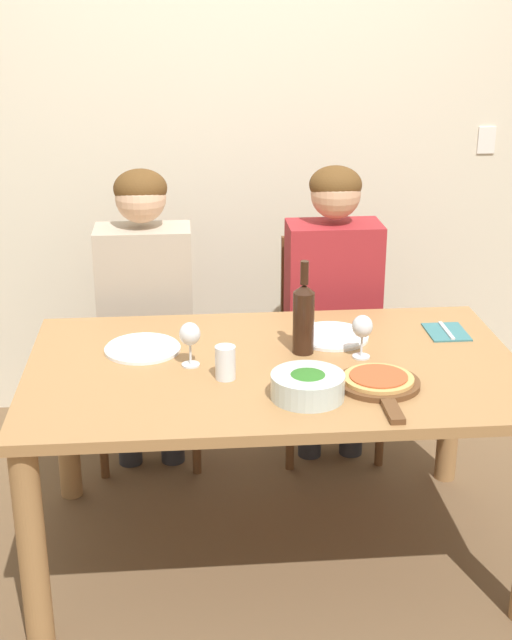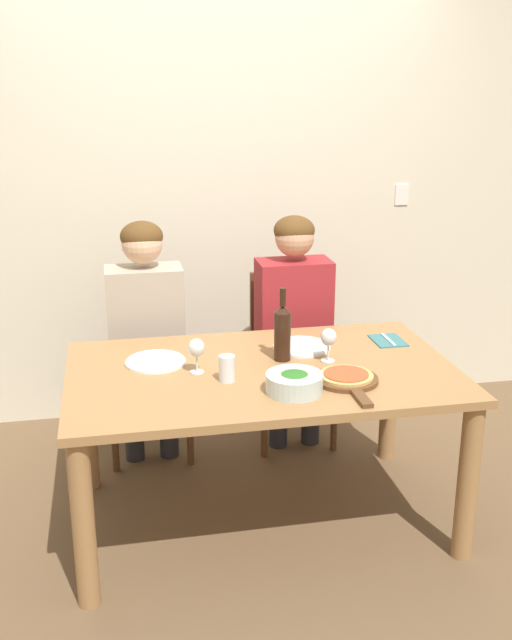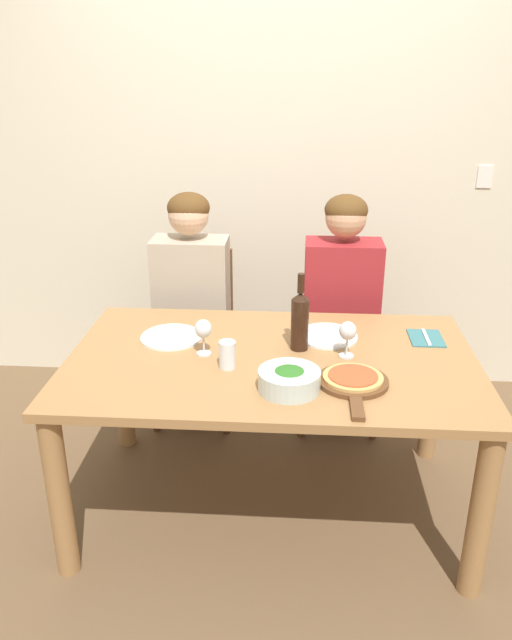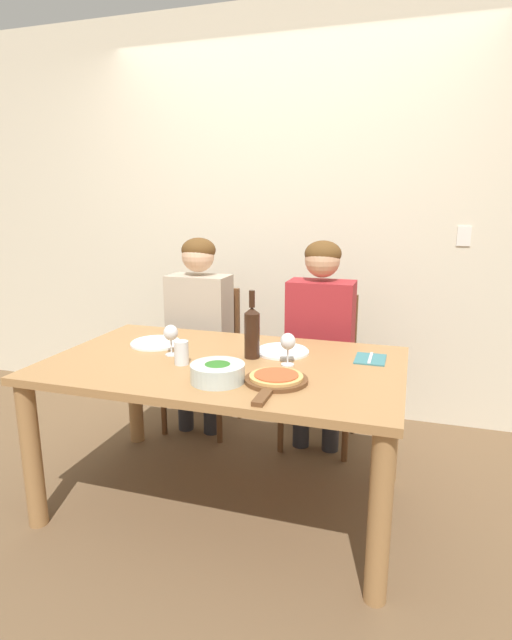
{
  "view_description": "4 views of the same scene",
  "coord_description": "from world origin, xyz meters",
  "px_view_note": "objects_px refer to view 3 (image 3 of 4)",
  "views": [
    {
      "loc": [
        -0.3,
        -2.7,
        1.9
      ],
      "look_at": [
        -0.06,
        -0.03,
        0.9
      ],
      "focal_mm": 50.0,
      "sensor_mm": 36.0,
      "label": 1
    },
    {
      "loc": [
        -0.61,
        -2.89,
        1.91
      ],
      "look_at": [
        -0.0,
        0.12,
        0.91
      ],
      "focal_mm": 42.0,
      "sensor_mm": 36.0,
      "label": 2
    },
    {
      "loc": [
        0.09,
        -2.26,
        1.82
      ],
      "look_at": [
        -0.08,
        0.17,
        0.82
      ],
      "focal_mm": 35.0,
      "sensor_mm": 36.0,
      "label": 3
    },
    {
      "loc": [
        0.81,
        -2.08,
        1.45
      ],
      "look_at": [
        0.11,
        0.16,
        0.9
      ],
      "focal_mm": 28.0,
      "sensor_mm": 36.0,
      "label": 4
    }
  ],
  "objects_px": {
    "person_woman": "(191,289)",
    "water_tumbler": "(227,355)",
    "fork_on_napkin": "(426,338)",
    "wine_glass_left": "(203,330)",
    "wine_glass_right": "(348,333)",
    "chair_right": "(338,330)",
    "person_man": "(342,293)",
    "broccoli_bowl": "(289,380)",
    "wine_bottle": "(300,320)",
    "dinner_plate_left": "(171,337)",
    "dinner_plate_right": "(327,336)",
    "chair_left": "(196,327)",
    "pizza_on_board": "(353,381)"
  },
  "relations": [
    {
      "from": "broccoli_bowl",
      "to": "wine_glass_right",
      "type": "relative_size",
      "value": 1.5
    },
    {
      "from": "person_woman",
      "to": "water_tumbler",
      "type": "relative_size",
      "value": 11.34
    },
    {
      "from": "fork_on_napkin",
      "to": "person_woman",
      "type": "bearing_deg",
      "value": 155.89
    },
    {
      "from": "wine_bottle",
      "to": "wine_glass_left",
      "type": "bearing_deg",
      "value": -168.34
    },
    {
      "from": "water_tumbler",
      "to": "fork_on_napkin",
      "type": "xyz_separation_m",
      "value": [
        0.82,
        0.33,
        -0.05
      ]
    },
    {
      "from": "person_woman",
      "to": "broccoli_bowl",
      "type": "xyz_separation_m",
      "value": [
        0.52,
        -0.98,
        0.02
      ]
    },
    {
      "from": "dinner_plate_left",
      "to": "pizza_on_board",
      "type": "xyz_separation_m",
      "value": [
        0.75,
        -0.36,
        0.01
      ]
    },
    {
      "from": "broccoli_bowl",
      "to": "pizza_on_board",
      "type": "distance_m",
      "value": 0.24
    },
    {
      "from": "person_woman",
      "to": "dinner_plate_right",
      "type": "distance_m",
      "value": 0.85
    },
    {
      "from": "wine_bottle",
      "to": "pizza_on_board",
      "type": "relative_size",
      "value": 0.81
    },
    {
      "from": "broccoli_bowl",
      "to": "fork_on_napkin",
      "type": "bearing_deg",
      "value": 40.39
    },
    {
      "from": "chair_right",
      "to": "dinner_plate_right",
      "type": "bearing_deg",
      "value": -98.56
    },
    {
      "from": "dinner_plate_left",
      "to": "wine_glass_right",
      "type": "distance_m",
      "value": 0.75
    },
    {
      "from": "broccoli_bowl",
      "to": "wine_glass_right",
      "type": "distance_m",
      "value": 0.38
    },
    {
      "from": "chair_left",
      "to": "wine_bottle",
      "type": "bearing_deg",
      "value": -52.94
    },
    {
      "from": "dinner_plate_right",
      "to": "dinner_plate_left",
      "type": "bearing_deg",
      "value": -175.15
    },
    {
      "from": "wine_glass_right",
      "to": "water_tumbler",
      "type": "distance_m",
      "value": 0.49
    },
    {
      "from": "dinner_plate_right",
      "to": "wine_glass_right",
      "type": "xyz_separation_m",
      "value": [
        0.07,
        -0.18,
        0.1
      ]
    },
    {
      "from": "pizza_on_board",
      "to": "dinner_plate_left",
      "type": "bearing_deg",
      "value": 154.07
    },
    {
      "from": "wine_glass_left",
      "to": "water_tumbler",
      "type": "distance_m",
      "value": 0.16
    },
    {
      "from": "chair_left",
      "to": "wine_glass_left",
      "type": "bearing_deg",
      "value": -78.15
    },
    {
      "from": "broccoli_bowl",
      "to": "wine_glass_left",
      "type": "bearing_deg",
      "value": 141.95
    },
    {
      "from": "chair_left",
      "to": "pizza_on_board",
      "type": "xyz_separation_m",
      "value": [
        0.76,
        -1.04,
        0.24
      ]
    },
    {
      "from": "broccoli_bowl",
      "to": "person_man",
      "type": "bearing_deg",
      "value": 75.89
    },
    {
      "from": "person_man",
      "to": "broccoli_bowl",
      "type": "bearing_deg",
      "value": -104.11
    },
    {
      "from": "person_woman",
      "to": "chair_left",
      "type": "bearing_deg",
      "value": 90.0
    },
    {
      "from": "pizza_on_board",
      "to": "broccoli_bowl",
      "type": "bearing_deg",
      "value": -166.99
    },
    {
      "from": "person_woman",
      "to": "broccoli_bowl",
      "type": "bearing_deg",
      "value": -62.05
    },
    {
      "from": "chair_right",
      "to": "wine_glass_right",
      "type": "xyz_separation_m",
      "value": [
        -0.02,
        -0.8,
        0.33
      ]
    },
    {
      "from": "person_woman",
      "to": "broccoli_bowl",
      "type": "distance_m",
      "value": 1.11
    },
    {
      "from": "wine_bottle",
      "to": "dinner_plate_left",
      "type": "xyz_separation_m",
      "value": [
        -0.55,
        0.06,
        -0.12
      ]
    },
    {
      "from": "chair_right",
      "to": "person_man",
      "type": "distance_m",
      "value": 0.27
    },
    {
      "from": "dinner_plate_right",
      "to": "fork_on_napkin",
      "type": "height_order",
      "value": "dinner_plate_right"
    },
    {
      "from": "dinner_plate_left",
      "to": "water_tumbler",
      "type": "bearing_deg",
      "value": -43.21
    },
    {
      "from": "chair_left",
      "to": "fork_on_napkin",
      "type": "bearing_deg",
      "value": -28.6
    },
    {
      "from": "person_woman",
      "to": "wine_glass_right",
      "type": "height_order",
      "value": "person_woman"
    },
    {
      "from": "dinner_plate_left",
      "to": "pizza_on_board",
      "type": "distance_m",
      "value": 0.83
    },
    {
      "from": "person_woman",
      "to": "fork_on_napkin",
      "type": "xyz_separation_m",
      "value": [
        1.1,
        -0.49,
        -0.02
      ]
    },
    {
      "from": "person_woman",
      "to": "person_man",
      "type": "distance_m",
      "value": 0.77
    },
    {
      "from": "person_man",
      "to": "dinner_plate_left",
      "type": "height_order",
      "value": "person_man"
    },
    {
      "from": "wine_glass_left",
      "to": "fork_on_napkin",
      "type": "height_order",
      "value": "wine_glass_left"
    },
    {
      "from": "person_man",
      "to": "wine_glass_left",
      "type": "xyz_separation_m",
      "value": [
        -0.6,
        -0.71,
        0.08
      ]
    },
    {
      "from": "dinner_plate_right",
      "to": "water_tumbler",
      "type": "distance_m",
      "value": 0.51
    },
    {
      "from": "dinner_plate_left",
      "to": "dinner_plate_right",
      "type": "xyz_separation_m",
      "value": [
        0.67,
        0.06,
        0.0
      ]
    },
    {
      "from": "dinner_plate_right",
      "to": "water_tumbler",
      "type": "height_order",
      "value": "water_tumbler"
    },
    {
      "from": "wine_bottle",
      "to": "fork_on_napkin",
      "type": "height_order",
      "value": "wine_bottle"
    },
    {
      "from": "person_woman",
      "to": "wine_glass_right",
      "type": "distance_m",
      "value": 1.02
    },
    {
      "from": "broccoli_bowl",
      "to": "fork_on_napkin",
      "type": "distance_m",
      "value": 0.76
    },
    {
      "from": "dinner_plate_right",
      "to": "wine_glass_left",
      "type": "distance_m",
      "value": 0.55
    },
    {
      "from": "water_tumbler",
      "to": "wine_bottle",
      "type": "bearing_deg",
      "value": 34.87
    }
  ]
}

